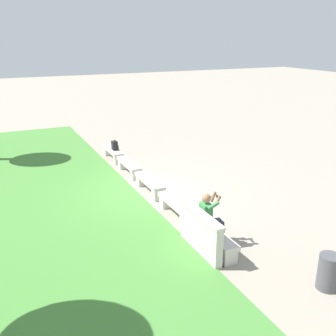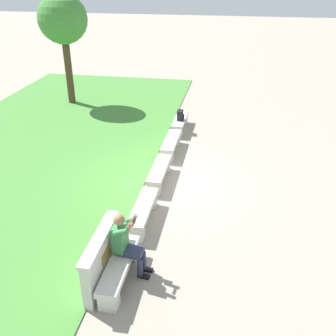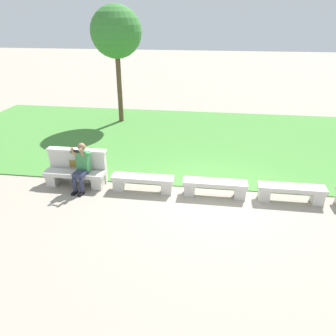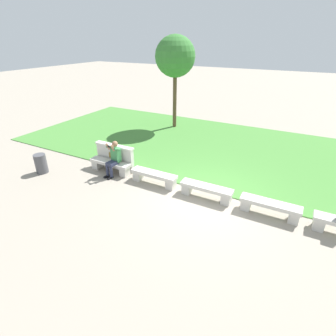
{
  "view_description": "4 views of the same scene",
  "coord_description": "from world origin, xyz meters",
  "px_view_note": "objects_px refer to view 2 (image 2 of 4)",
  "views": [
    {
      "loc": [
        -11.07,
        4.5,
        4.89
      ],
      "look_at": [
        -0.72,
        -0.33,
        1.01
      ],
      "focal_mm": 42.0,
      "sensor_mm": 36.0,
      "label": 1
    },
    {
      "loc": [
        -9.47,
        -1.92,
        5.47
      ],
      "look_at": [
        -0.95,
        -0.41,
        0.95
      ],
      "focal_mm": 42.0,
      "sensor_mm": 36.0,
      "label": 2
    },
    {
      "loc": [
        -0.14,
        -7.85,
        4.47
      ],
      "look_at": [
        -1.21,
        -0.45,
        0.97
      ],
      "focal_mm": 35.0,
      "sensor_mm": 36.0,
      "label": 3
    },
    {
      "loc": [
        2.33,
        -7.01,
        4.75
      ],
      "look_at": [
        -1.29,
        -0.24,
        0.9
      ],
      "focal_mm": 28.0,
      "sensor_mm": 36.0,
      "label": 4
    }
  ],
  "objects_px": {
    "bench_far": "(171,144)",
    "bench_main": "(119,268)",
    "bench_end": "(180,122)",
    "bench_near": "(143,211)",
    "person_photographer": "(126,241)",
    "backpack": "(180,115)",
    "bench_mid": "(159,172)",
    "tree_behind_wall": "(63,20)"
  },
  "relations": [
    {
      "from": "bench_end",
      "to": "tree_behind_wall",
      "type": "bearing_deg",
      "value": 65.98
    },
    {
      "from": "bench_near",
      "to": "bench_mid",
      "type": "relative_size",
      "value": 1.0
    },
    {
      "from": "bench_near",
      "to": "bench_end",
      "type": "height_order",
      "value": "same"
    },
    {
      "from": "bench_main",
      "to": "bench_far",
      "type": "xyz_separation_m",
      "value": [
        5.94,
        0.0,
        0.0
      ]
    },
    {
      "from": "bench_near",
      "to": "person_photographer",
      "type": "xyz_separation_m",
      "value": [
        -1.69,
        -0.08,
        0.44
      ]
    },
    {
      "from": "bench_mid",
      "to": "bench_far",
      "type": "distance_m",
      "value": 1.98
    },
    {
      "from": "backpack",
      "to": "tree_behind_wall",
      "type": "relative_size",
      "value": 0.1
    },
    {
      "from": "bench_near",
      "to": "tree_behind_wall",
      "type": "bearing_deg",
      "value": 32.03
    },
    {
      "from": "tree_behind_wall",
      "to": "bench_mid",
      "type": "bearing_deg",
      "value": -140.52
    },
    {
      "from": "bench_far",
      "to": "bench_end",
      "type": "xyz_separation_m",
      "value": [
        1.98,
        0.0,
        0.0
      ]
    },
    {
      "from": "person_photographer",
      "to": "backpack",
      "type": "relative_size",
      "value": 3.08
    },
    {
      "from": "bench_main",
      "to": "backpack",
      "type": "bearing_deg",
      "value": -0.25
    },
    {
      "from": "bench_end",
      "to": "backpack",
      "type": "height_order",
      "value": "backpack"
    },
    {
      "from": "bench_far",
      "to": "bench_main",
      "type": "bearing_deg",
      "value": 180.0
    },
    {
      "from": "bench_far",
      "to": "bench_end",
      "type": "relative_size",
      "value": 1.0
    },
    {
      "from": "bench_main",
      "to": "bench_mid",
      "type": "height_order",
      "value": "same"
    },
    {
      "from": "bench_end",
      "to": "backpack",
      "type": "xyz_separation_m",
      "value": [
        -0.19,
        -0.03,
        0.33
      ]
    },
    {
      "from": "bench_main",
      "to": "person_photographer",
      "type": "bearing_deg",
      "value": -15.02
    },
    {
      "from": "bench_main",
      "to": "bench_near",
      "type": "xyz_separation_m",
      "value": [
        1.98,
        0.0,
        0.0
      ]
    },
    {
      "from": "bench_mid",
      "to": "bench_end",
      "type": "height_order",
      "value": "same"
    },
    {
      "from": "bench_far",
      "to": "backpack",
      "type": "relative_size",
      "value": 4.01
    },
    {
      "from": "bench_near",
      "to": "bench_mid",
      "type": "xyz_separation_m",
      "value": [
        1.98,
        0.0,
        0.0
      ]
    },
    {
      "from": "bench_near",
      "to": "bench_far",
      "type": "xyz_separation_m",
      "value": [
        3.96,
        0.0,
        0.0
      ]
    },
    {
      "from": "bench_far",
      "to": "bench_mid",
      "type": "bearing_deg",
      "value": 180.0
    },
    {
      "from": "bench_mid",
      "to": "backpack",
      "type": "distance_m",
      "value": 3.78
    },
    {
      "from": "bench_near",
      "to": "bench_mid",
      "type": "height_order",
      "value": "same"
    },
    {
      "from": "bench_far",
      "to": "tree_behind_wall",
      "type": "xyz_separation_m",
      "value": [
        4.28,
        5.16,
        3.14
      ]
    },
    {
      "from": "backpack",
      "to": "bench_main",
      "type": "bearing_deg",
      "value": 179.75
    },
    {
      "from": "bench_main",
      "to": "tree_behind_wall",
      "type": "height_order",
      "value": "tree_behind_wall"
    },
    {
      "from": "bench_near",
      "to": "backpack",
      "type": "height_order",
      "value": "backpack"
    },
    {
      "from": "bench_mid",
      "to": "bench_far",
      "type": "height_order",
      "value": "same"
    },
    {
      "from": "bench_mid",
      "to": "backpack",
      "type": "bearing_deg",
      "value": -0.51
    },
    {
      "from": "bench_near",
      "to": "bench_end",
      "type": "xyz_separation_m",
      "value": [
        5.94,
        0.0,
        0.0
      ]
    },
    {
      "from": "bench_near",
      "to": "tree_behind_wall",
      "type": "height_order",
      "value": "tree_behind_wall"
    },
    {
      "from": "bench_end",
      "to": "person_photographer",
      "type": "relative_size",
      "value": 1.3
    },
    {
      "from": "person_photographer",
      "to": "bench_mid",
      "type": "bearing_deg",
      "value": 1.2
    },
    {
      "from": "backpack",
      "to": "tree_behind_wall",
      "type": "distance_m",
      "value": 6.4
    },
    {
      "from": "bench_end",
      "to": "person_photographer",
      "type": "bearing_deg",
      "value": -179.42
    },
    {
      "from": "bench_main",
      "to": "bench_end",
      "type": "height_order",
      "value": "same"
    },
    {
      "from": "bench_near",
      "to": "backpack",
      "type": "relative_size",
      "value": 4.01
    },
    {
      "from": "bench_mid",
      "to": "tree_behind_wall",
      "type": "relative_size",
      "value": 0.38
    },
    {
      "from": "bench_mid",
      "to": "bench_far",
      "type": "xyz_separation_m",
      "value": [
        1.98,
        0.0,
        0.0
      ]
    }
  ]
}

